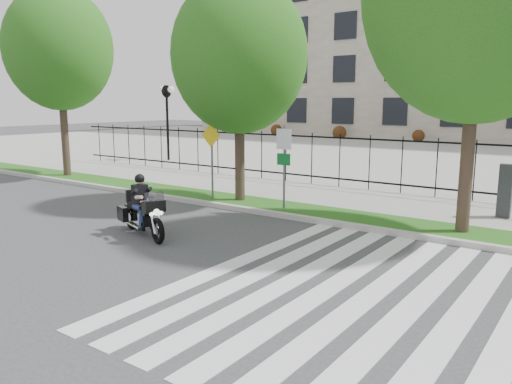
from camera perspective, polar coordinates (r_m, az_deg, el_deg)
The scene contains 13 objects.
ground at distance 11.96m, azimuth -10.74°, elevation -6.08°, with size 120.00×120.00×0.00m, color #37383A.
curb at distance 14.96m, azimuth 0.69°, elevation -2.30°, with size 60.00×0.20×0.15m, color #ADA9A3.
grass_verge at distance 15.65m, azimuth 2.48°, elevation -1.75°, with size 60.00×1.50×0.15m, color #215515.
sidewalk at distance 17.75m, azimuth 6.92°, elevation -0.38°, with size 60.00×3.50×0.15m, color gray.
plaza at distance 34.06m, azimuth 21.39°, elevation 4.04°, with size 80.00×34.00×0.10m, color gray.
crosswalk_stripes at distance 9.24m, azimuth 10.79°, elevation -11.01°, with size 5.70×8.00×0.01m, color silver, non-canonical shape.
iron_fence at distance 19.13m, azimuth 9.53°, elevation 3.58°, with size 30.00×0.06×2.00m, color black, non-canonical shape.
lamp_post_left at distance 28.45m, azimuth -10.15°, elevation 9.86°, with size 1.06×0.70×4.25m.
street_tree_0 at distance 23.41m, azimuth -21.59°, elevation 14.95°, with size 4.49×4.49×7.97m.
street_tree_1 at distance 16.23m, azimuth -1.93°, elevation 15.34°, with size 4.29×4.29×7.10m.
sign_pole_regulatory at distance 14.83m, azimuth 3.22°, elevation 4.10°, with size 0.50×0.09×2.50m.
sign_pole_warning at distance 16.52m, azimuth -5.10°, elevation 4.71°, with size 0.78×0.09×2.49m.
motorcycle_rider at distance 12.83m, azimuth -12.80°, elevation -2.17°, with size 2.32×1.20×1.87m.
Camera 1 is at (8.39, -7.85, 3.33)m, focal length 35.00 mm.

